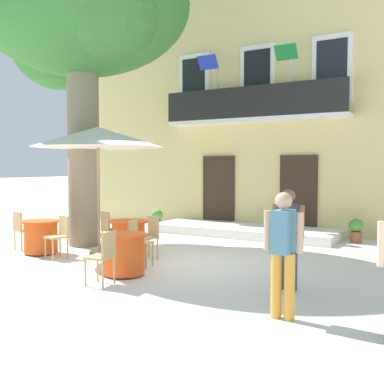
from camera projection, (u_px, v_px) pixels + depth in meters
The scene contains 18 objects.
ground_plane at pixel (186, 262), 9.51m from camera, with size 120.00×120.00×0.00m, color silver.
building_facade at pixel (280, 114), 15.56m from camera, with size 13.00×5.09×7.50m.
entrance_step_platform at pixel (244, 230), 13.26m from camera, with size 5.40×1.86×0.25m, color silver.
plane_tree at pixel (81, 16), 11.30m from camera, with size 5.57×4.89×7.47m.
cafe_table_near_tree at pixel (128, 237), 10.35m from camera, with size 0.86×0.86×0.76m.
cafe_chair_near_tree_0 at pixel (149, 234), 9.79m from camera, with size 0.52×0.52×0.91m.
cafe_chair_near_tree_1 at pixel (109, 228), 10.88m from camera, with size 0.52×0.52×0.91m.
cafe_table_middle at pixel (41, 237), 10.39m from camera, with size 0.86×0.86×0.76m.
cafe_chair_middle_0 at pixel (22, 228), 10.84m from camera, with size 0.48×0.48×0.91m.
cafe_chair_middle_1 at pixel (60, 234), 9.88m from camera, with size 0.49×0.49×0.91m.
cafe_table_front at pixel (124, 254), 8.34m from camera, with size 0.86×0.86×0.76m.
cafe_chair_front_0 at pixel (104, 254), 7.62m from camera, with size 0.45×0.45×0.91m.
cafe_chair_front_1 at pixel (138, 240), 9.07m from camera, with size 0.48×0.48×0.91m.
cafe_umbrella at pixel (98, 138), 10.13m from camera, with size 2.90×2.90×2.85m.
ground_planter_left at pixel (157, 217), 14.78m from camera, with size 0.38×0.38×0.59m.
ground_planter_right at pixel (356, 229), 11.91m from camera, with size 0.38×0.38×0.62m.
pedestrian_mid_plaza at pixel (288, 233), 7.35m from camera, with size 0.53×0.39×1.62m.
pedestrian_by_tree at pixel (283, 248), 5.93m from camera, with size 0.53×0.34×1.65m.
Camera 1 is at (4.92, -8.02, 1.99)m, focal length 43.03 mm.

